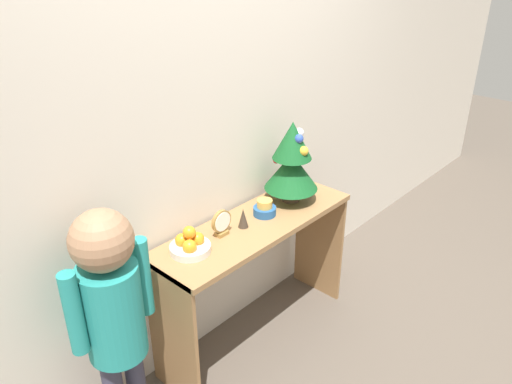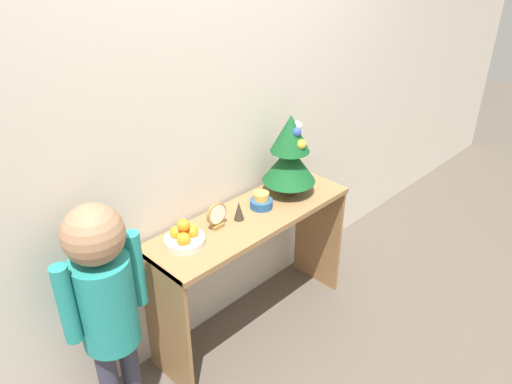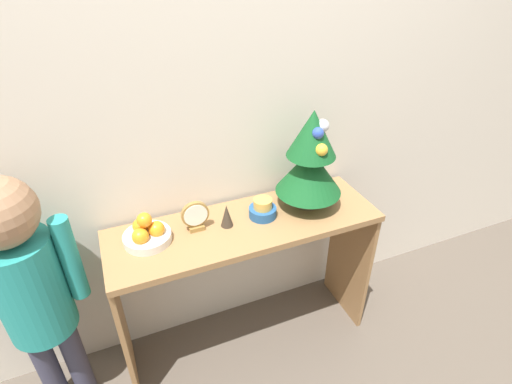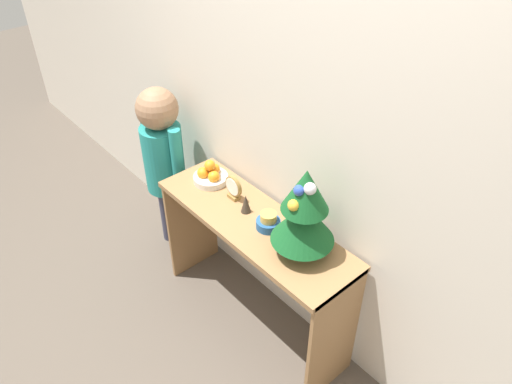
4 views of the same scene
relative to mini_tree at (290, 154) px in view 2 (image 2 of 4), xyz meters
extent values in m
plane|color=brown|center=(-0.32, -0.22, -1.00)|extent=(12.00, 12.00, 0.00)
cube|color=beige|center=(-0.32, 0.21, 0.25)|extent=(7.00, 0.05, 2.50)
cube|color=olive|center=(-0.32, -0.02, -0.25)|extent=(1.20, 0.38, 0.03)
cube|color=olive|center=(-0.91, -0.02, -0.62)|extent=(0.02, 0.35, 0.76)
cube|color=olive|center=(0.27, -0.02, -0.62)|extent=(0.02, 0.35, 0.76)
cylinder|color=#4C3828|center=(0.00, 0.00, -0.21)|extent=(0.10, 0.10, 0.05)
cylinder|color=brown|center=(0.00, 0.00, -0.17)|extent=(0.02, 0.02, 0.04)
cone|color=#145123|center=(0.00, 0.00, -0.06)|extent=(0.30, 0.30, 0.21)
cone|color=#145123|center=(0.00, 0.00, 0.12)|extent=(0.22, 0.22, 0.21)
sphere|color=gold|center=(0.00, -0.07, 0.08)|extent=(0.05, 0.05, 0.05)
sphere|color=silver|center=(0.04, -0.01, 0.15)|extent=(0.06, 0.06, 0.06)
sphere|color=#2D4CA8|center=(0.00, -0.04, 0.14)|extent=(0.05, 0.05, 0.05)
sphere|color=red|center=(-0.01, 0.10, -0.02)|extent=(0.04, 0.04, 0.04)
cylinder|color=silver|center=(-0.73, 0.02, -0.22)|extent=(0.19, 0.19, 0.04)
sphere|color=orange|center=(-0.69, 0.01, -0.18)|extent=(0.07, 0.07, 0.07)
sphere|color=orange|center=(-0.74, 0.05, -0.18)|extent=(0.07, 0.07, 0.07)
sphere|color=orange|center=(-0.76, -0.01, -0.18)|extent=(0.07, 0.07, 0.07)
sphere|color=orange|center=(-0.73, 0.02, -0.13)|extent=(0.06, 0.06, 0.06)
cylinder|color=#235189|center=(-0.23, -0.01, -0.22)|extent=(0.12, 0.12, 0.05)
cylinder|color=gold|center=(-0.23, -0.01, -0.17)|extent=(0.08, 0.08, 0.04)
cube|color=olive|center=(-0.52, 0.02, -0.23)|extent=(0.06, 0.04, 0.02)
cylinder|color=olive|center=(-0.52, 0.02, -0.16)|extent=(0.12, 0.02, 0.12)
cylinder|color=white|center=(-0.52, 0.01, -0.16)|extent=(0.10, 0.00, 0.10)
cone|color=#382D23|center=(-0.40, -0.01, -0.19)|extent=(0.05, 0.05, 0.10)
cylinder|color=#38384C|center=(-1.24, -0.01, -0.75)|extent=(0.09, 0.09, 0.48)
cylinder|color=#38384C|center=(-1.12, -0.01, -0.75)|extent=(0.09, 0.09, 0.48)
cylinder|color=teal|center=(-1.18, -0.01, -0.30)|extent=(0.25, 0.25, 0.44)
sphere|color=#997051|center=(-1.18, -0.01, 0.05)|extent=(0.25, 0.25, 0.25)
cylinder|color=teal|center=(-1.34, -0.01, -0.21)|extent=(0.07, 0.07, 0.37)
cylinder|color=teal|center=(-1.02, -0.01, -0.21)|extent=(0.07, 0.07, 0.37)
camera|label=1|loc=(-1.97, -1.54, 1.07)|focal=35.00mm
camera|label=2|loc=(-1.88, -1.60, 1.14)|focal=35.00mm
camera|label=3|loc=(-0.81, -1.32, 0.81)|focal=28.00mm
camera|label=4|loc=(1.14, -1.28, 1.41)|focal=35.00mm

